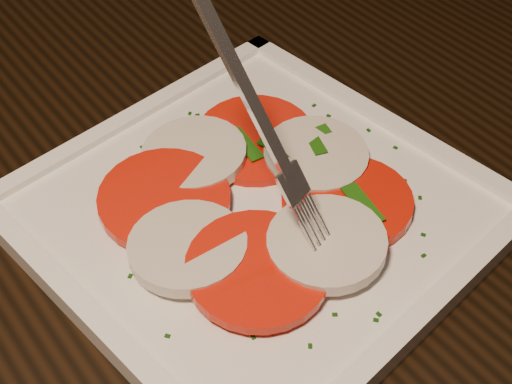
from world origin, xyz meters
TOP-DOWN VIEW (x-y plane):
  - table at (0.16, -0.08)m, footprint 1.21×0.81m
  - plate at (0.18, -0.14)m, footprint 0.34×0.34m
  - caprese_salad at (0.18, -0.14)m, footprint 0.24×0.25m
  - fork at (0.16, -0.14)m, footprint 0.07×0.11m

SIDE VIEW (x-z plane):
  - table at x=0.16m, z-range 0.28..1.03m
  - plate at x=0.18m, z-range 0.75..0.76m
  - caprese_salad at x=0.18m, z-range 0.76..0.79m
  - fork at x=0.16m, z-range 0.78..0.95m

